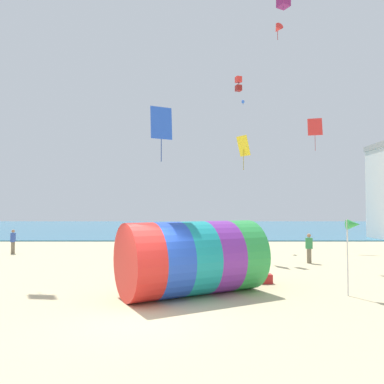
{
  "coord_description": "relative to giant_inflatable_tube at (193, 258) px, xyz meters",
  "views": [
    {
      "loc": [
        1.42,
        -10.58,
        3.08
      ],
      "look_at": [
        1.43,
        4.49,
        3.64
      ],
      "focal_mm": 35.0,
      "sensor_mm": 36.0,
      "label": 1
    }
  ],
  "objects": [
    {
      "name": "ground_plane",
      "position": [
        -1.45,
        -2.5,
        -1.27
      ],
      "size": [
        120.0,
        120.0,
        0.0
      ],
      "primitive_type": "plane",
      "color": "#CCBA8C"
    },
    {
      "name": "sea",
      "position": [
        -1.45,
        39.28,
        -1.22
      ],
      "size": [
        120.0,
        40.0,
        0.1
      ],
      "primitive_type": "cube",
      "color": "teal",
      "rests_on": "ground"
    },
    {
      "name": "giant_inflatable_tube",
      "position": [
        0.0,
        0.0,
        0.0
      ],
      "size": [
        5.48,
        4.5,
        2.53
      ],
      "color": "red",
      "rests_on": "ground"
    },
    {
      "name": "kite_handler",
      "position": [
        2.5,
        2.32,
        -0.39
      ],
      "size": [
        0.27,
        0.39,
        1.72
      ],
      "color": "black",
      "rests_on": "ground"
    },
    {
      "name": "kite_yellow_diamond",
      "position": [
        2.95,
        8.5,
        5.27
      ],
      "size": [
        0.77,
        0.87,
        1.99
      ],
      "color": "yellow"
    },
    {
      "name": "kite_red_box",
      "position": [
        2.87,
        9.96,
        9.42
      ],
      "size": [
        0.44,
        0.44,
        0.96
      ],
      "color": "red"
    },
    {
      "name": "kite_red_diamond",
      "position": [
        8.94,
        13.98,
        7.55
      ],
      "size": [
        1.15,
        0.88,
        2.44
      ],
      "color": "red"
    },
    {
      "name": "kite_blue_diamond",
      "position": [
        -1.18,
        0.83,
        4.89
      ],
      "size": [
        0.81,
        0.47,
        2.07
      ],
      "color": "blue"
    },
    {
      "name": "kite_blue_parafoil",
      "position": [
        3.85,
        15.03,
        9.73
      ],
      "size": [
        0.36,
        0.68,
        0.35
      ],
      "color": "blue"
    },
    {
      "name": "kite_red_delta",
      "position": [
        5.19,
        9.33,
        12.61
      ],
      "size": [
        0.67,
        0.76,
        1.0
      ],
      "color": "red"
    },
    {
      "name": "bystander_near_water",
      "position": [
        -11.58,
        11.12,
        -0.49
      ],
      "size": [
        0.26,
        0.38,
        1.55
      ],
      "color": "#726651",
      "rests_on": "ground"
    },
    {
      "name": "bystander_mid_beach",
      "position": [
        6.27,
        7.11,
        -0.46
      ],
      "size": [
        0.4,
        0.29,
        1.59
      ],
      "color": "#726651",
      "rests_on": "ground"
    },
    {
      "name": "beach_flag",
      "position": [
        5.51,
        -0.18,
        1.06
      ],
      "size": [
        0.47,
        0.36,
        2.62
      ],
      "color": "silver",
      "rests_on": "ground"
    },
    {
      "name": "cooler_box",
      "position": [
        2.89,
        1.88,
        -1.09
      ],
      "size": [
        0.54,
        0.39,
        0.36
      ],
      "primitive_type": "cube",
      "rotation": [
        0.0,
        0.0,
        0.06
      ],
      "color": "red",
      "rests_on": "ground"
    }
  ]
}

